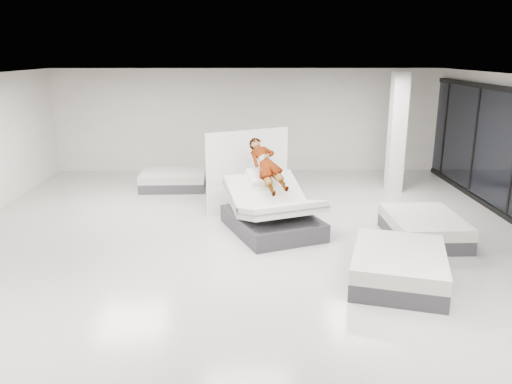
% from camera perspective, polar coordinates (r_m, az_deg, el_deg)
% --- Properties ---
extents(room, '(14.00, 14.04, 3.20)m').
position_cam_1_polar(room, '(8.89, -1.05, 2.23)').
color(room, beige).
rests_on(room, ground).
extents(hero_bed, '(2.25, 2.55, 1.23)m').
position_cam_1_polar(hero_bed, '(10.50, 1.86, -2.44)').
color(hero_bed, '#3B3A3F').
rests_on(hero_bed, floor).
extents(person, '(0.97, 1.37, 1.39)m').
position_cam_1_polar(person, '(10.55, 1.22, 2.26)').
color(person, slate).
rests_on(person, hero_bed).
extents(remote, '(0.10, 0.15, 0.08)m').
position_cam_1_polar(remote, '(10.37, 3.10, 1.09)').
color(remote, black).
rests_on(remote, person).
extents(divider_panel, '(1.93, 1.06, 1.92)m').
position_cam_1_polar(divider_panel, '(11.84, -0.91, 2.48)').
color(divider_panel, white).
rests_on(divider_panel, floor).
extents(flat_bed_right_far, '(1.39, 1.84, 0.50)m').
position_cam_1_polar(flat_bed_right_far, '(10.65, 18.61, -3.87)').
color(flat_bed_right_far, '#3B3A3F').
rests_on(flat_bed_right_far, floor).
extents(flat_bed_right_near, '(1.95, 2.28, 0.53)m').
position_cam_1_polar(flat_bed_right_near, '(8.63, 15.98, -8.17)').
color(flat_bed_right_near, '#3B3A3F').
rests_on(flat_bed_right_near, floor).
extents(flat_bed_left_far, '(1.78, 1.35, 0.48)m').
position_cam_1_polar(flat_bed_left_far, '(14.06, -9.41, 1.37)').
color(flat_bed_left_far, '#3B3A3F').
rests_on(flat_bed_left_far, floor).
extents(column, '(0.40, 0.40, 3.20)m').
position_cam_1_polar(column, '(13.89, 15.81, 6.54)').
color(column, silver).
rests_on(column, floor).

